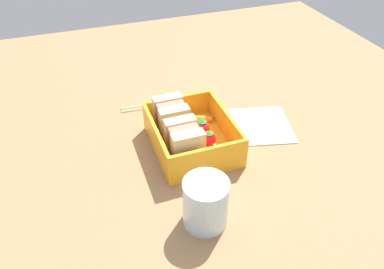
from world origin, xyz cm
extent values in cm
cube|color=#946D48|center=(0.00, 0.00, -1.00)|extent=(120.00, 120.00, 2.00)
cube|color=orange|center=(0.00, 0.00, 0.60)|extent=(16.06, 13.29, 1.20)
cube|color=orange|center=(0.00, 6.34, 3.49)|extent=(16.06, 0.60, 4.58)
cube|color=orange|center=(0.00, -6.34, 3.49)|extent=(16.06, 0.60, 4.58)
cube|color=orange|center=(-7.73, 0.00, 3.49)|extent=(0.60, 12.09, 4.58)
cube|color=orange|center=(7.73, 0.00, 3.49)|extent=(0.60, 12.09, 4.58)
cube|color=#E2C182|center=(-5.56, 2.59, 4.39)|extent=(2.00, 5.17, 6.38)
cube|color=#D87259|center=(-3.56, 2.59, 4.39)|extent=(2.00, 4.76, 5.87)
cube|color=#E2C182|center=(-1.57, 2.59, 4.39)|extent=(2.00, 5.17, 6.38)
cube|color=#D3BA81|center=(1.57, 2.59, 4.39)|extent=(2.00, 5.17, 6.38)
cube|color=#D87259|center=(3.56, 2.59, 4.39)|extent=(2.00, 4.76, 5.87)
cube|color=#D3BA81|center=(5.56, 2.59, 4.39)|extent=(2.00, 5.17, 6.38)
cylinder|color=orange|center=(-5.25, -2.49, 1.92)|extent=(3.19, 5.39, 1.44)
sphere|color=red|center=(-1.81, -2.42, 2.43)|extent=(2.45, 2.45, 2.45)
cone|color=green|center=(-1.81, -2.42, 3.95)|extent=(1.47, 1.47, 0.60)
sphere|color=red|center=(1.45, -2.40, 2.52)|extent=(2.63, 2.63, 2.63)
cone|color=green|center=(1.45, -2.40, 4.13)|extent=(1.58, 1.58, 0.60)
cylinder|color=orange|center=(5.22, -3.08, 1.79)|extent=(3.11, 5.13, 1.18)
cylinder|color=tan|center=(13.89, -0.06, 0.35)|extent=(2.42, 19.38, 0.70)
cylinder|color=tan|center=(14.94, -0.16, 0.35)|extent=(2.42, 19.38, 0.70)
cylinder|color=silver|center=(-16.02, 3.72, 3.68)|extent=(6.35, 6.35, 7.36)
cube|color=silver|center=(1.41, -14.43, 0.20)|extent=(13.92, 13.30, 0.40)
camera|label=1|loc=(-47.76, 16.94, 42.36)|focal=35.00mm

